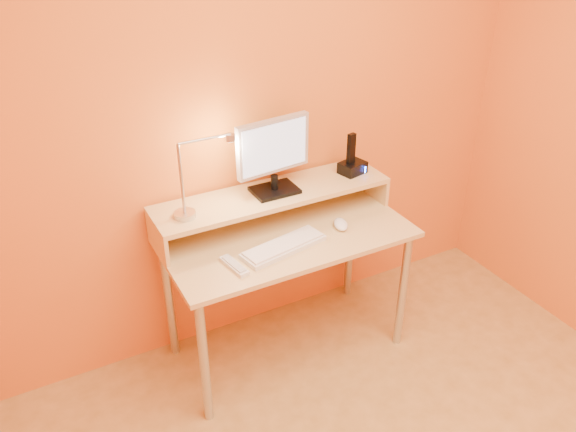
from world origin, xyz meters
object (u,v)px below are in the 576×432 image
lamp_base (185,215)px  phone_dock (352,168)px  monitor_panel (273,146)px  keyboard (284,247)px  remote_control (234,266)px  mouse (341,224)px

lamp_base → phone_dock: bearing=1.9°
monitor_panel → keyboard: bearing=-114.7°
lamp_base → remote_control: 0.33m
monitor_panel → phone_dock: 0.50m
keyboard → mouse: size_ratio=3.61×
lamp_base → mouse: (0.72, -0.19, -0.15)m
lamp_base → keyboard: (0.38, -0.23, -0.16)m
monitor_panel → remote_control: monitor_panel is taller
phone_dock → lamp_base: bearing=168.7°
lamp_base → remote_control: size_ratio=0.57×
keyboard → phone_dock: bearing=14.8°
monitor_panel → lamp_base: (-0.47, -0.04, -0.23)m
keyboard → remote_control: keyboard is taller
keyboard → remote_control: bearing=175.9°
monitor_panel → lamp_base: size_ratio=3.87×
monitor_panel → keyboard: size_ratio=0.93×
monitor_panel → phone_dock: (0.45, -0.01, -0.21)m
remote_control → monitor_panel: bearing=30.8°
monitor_panel → mouse: bearing=-49.3°
phone_dock → monitor_panel: bearing=165.5°
phone_dock → remote_control: bearing=-173.5°
lamp_base → mouse: lamp_base is taller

